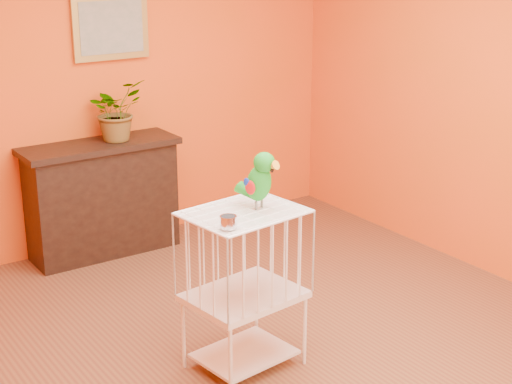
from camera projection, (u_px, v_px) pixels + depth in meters
ground at (277, 349)px, 4.82m from camera, size 4.50×4.50×0.00m
room_shell at (280, 95)px, 4.33m from camera, size 4.50×4.50×4.50m
console_cabinet at (103, 199)px, 6.15m from camera, size 1.22×0.44×0.90m
potted_plant at (117, 118)px, 6.03m from camera, size 0.55×0.58×0.36m
framed_picture at (111, 27)px, 6.01m from camera, size 0.62×0.04×0.50m
birdcage at (244, 288)px, 4.49m from camera, size 0.68×0.55×0.97m
feed_cup at (228, 222)px, 4.08m from camera, size 0.09×0.09×0.06m
parrot at (259, 179)px, 4.35m from camera, size 0.18×0.30×0.33m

